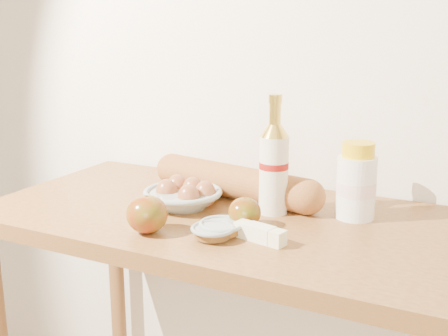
{
  "coord_description": "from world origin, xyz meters",
  "views": [
    {
      "loc": [
        0.56,
        0.03,
        1.34
      ],
      "look_at": [
        0.0,
        1.15,
        1.02
      ],
      "focal_mm": 45.0,
      "sensor_mm": 36.0,
      "label": 1
    }
  ],
  "objects": [
    {
      "name": "cream_bottle",
      "position": [
        0.28,
        1.29,
        0.98
      ],
      "size": [
        0.12,
        0.12,
        0.18
      ],
      "rotation": [
        0.0,
        0.0,
        -0.33
      ],
      "color": "white",
      "rests_on": "table"
    },
    {
      "name": "syrup_bowl",
      "position": [
        0.05,
        1.05,
        0.92
      ],
      "size": [
        0.13,
        0.13,
        0.03
      ],
      "rotation": [
        0.0,
        0.0,
        0.35
      ],
      "color": "#919E98",
      "rests_on": "table"
    },
    {
      "name": "apple_redgreen_right",
      "position": [
        0.07,
        1.11,
        0.93
      ],
      "size": [
        0.08,
        0.08,
        0.07
      ],
      "rotation": [
        0.0,
        0.0,
        -0.06
      ],
      "color": "#950F08",
      "rests_on": "table"
    },
    {
      "name": "bourbon_bottle",
      "position": [
        0.09,
        1.23,
        1.02
      ],
      "size": [
        0.09,
        0.09,
        0.29
      ],
      "rotation": [
        0.0,
        0.0,
        0.35
      ],
      "color": "#ECE3C8",
      "rests_on": "table"
    },
    {
      "name": "back_wall",
      "position": [
        0.0,
        1.51,
        1.3
      ],
      "size": [
        3.5,
        0.02,
        2.6
      ],
      "primitive_type": "cube",
      "color": "white",
      "rests_on": "ground"
    },
    {
      "name": "apple_redgreen_front",
      "position": [
        -0.1,
        0.98,
        0.94
      ],
      "size": [
        0.1,
        0.1,
        0.08
      ],
      "rotation": [
        0.0,
        0.0,
        0.13
      ],
      "color": "#96080B",
      "rests_on": "table"
    },
    {
      "name": "table",
      "position": [
        0.0,
        1.18,
        0.78
      ],
      "size": [
        1.2,
        0.6,
        0.9
      ],
      "color": "olive",
      "rests_on": "ground"
    },
    {
      "name": "butter_stick",
      "position": [
        0.13,
        1.05,
        0.92
      ],
      "size": [
        0.12,
        0.06,
        0.03
      ],
      "rotation": [
        0.0,
        0.0,
        -0.23
      ],
      "color": "#F6F2BE",
      "rests_on": "table"
    },
    {
      "name": "egg_bowl",
      "position": [
        -0.13,
        1.18,
        0.93
      ],
      "size": [
        0.23,
        0.23,
        0.07
      ],
      "rotation": [
        0.0,
        0.0,
        -0.21
      ],
      "color": "#929F99",
      "rests_on": "table"
    },
    {
      "name": "baguette",
      "position": [
        -0.05,
        1.3,
        0.94
      ],
      "size": [
        0.53,
        0.18,
        0.09
      ],
      "rotation": [
        0.0,
        0.0,
        -0.19
      ],
      "color": "#A76933",
      "rests_on": "table"
    },
    {
      "name": "sugar_bowl",
      "position": [
        0.04,
        1.02,
        0.91
      ],
      "size": [
        0.1,
        0.1,
        0.03
      ],
      "rotation": [
        0.0,
        0.0,
        -0.03
      ],
      "color": "gray",
      "rests_on": "table"
    }
  ]
}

